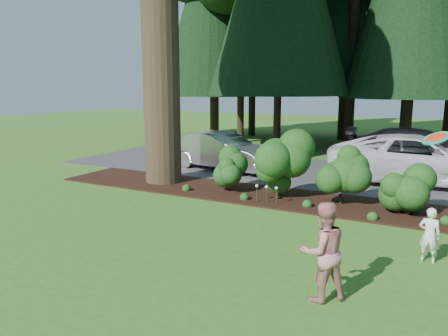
% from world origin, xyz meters
% --- Properties ---
extents(ground, '(80.00, 80.00, 0.00)m').
position_xyz_m(ground, '(0.00, 0.00, 0.00)').
color(ground, '#39661D').
rests_on(ground, ground).
extents(mulch_bed, '(16.00, 2.50, 0.05)m').
position_xyz_m(mulch_bed, '(0.00, 3.25, 0.03)').
color(mulch_bed, black).
rests_on(mulch_bed, ground).
extents(driveway, '(22.00, 6.00, 0.03)m').
position_xyz_m(driveway, '(0.00, 7.50, 0.01)').
color(driveway, '#38383A').
rests_on(driveway, ground).
extents(shrub_row, '(6.53, 1.60, 1.61)m').
position_xyz_m(shrub_row, '(0.77, 3.14, 0.81)').
color(shrub_row, '#1D3B12').
rests_on(shrub_row, ground).
extents(lily_cluster, '(0.69, 0.09, 0.57)m').
position_xyz_m(lily_cluster, '(-0.30, 2.40, 0.50)').
color(lily_cluster, '#1D3B12').
rests_on(lily_cluster, ground).
extents(car_silver_wagon, '(4.69, 2.33, 1.48)m').
position_xyz_m(car_silver_wagon, '(-3.92, 6.44, 0.77)').
color(car_silver_wagon, '#B1B1B6').
rests_on(car_silver_wagon, driveway).
extents(car_white_suv, '(6.27, 3.45, 1.66)m').
position_xyz_m(car_white_suv, '(3.24, 7.34, 0.86)').
color(car_white_suv, silver).
rests_on(car_white_suv, driveway).
extents(car_dark_suv, '(6.05, 3.26, 1.66)m').
position_xyz_m(car_dark_suv, '(3.17, 9.80, 0.86)').
color(car_dark_suv, black).
rests_on(car_dark_suv, driveway).
extents(child, '(0.41, 0.29, 1.09)m').
position_xyz_m(child, '(4.05, 0.05, 0.54)').
color(child, white).
rests_on(child, ground).
extents(adult, '(0.98, 0.98, 1.60)m').
position_xyz_m(adult, '(2.64, -2.40, 0.80)').
color(adult, '#A8161A').
rests_on(adult, ground).
extents(frisbee, '(0.54, 0.50, 0.33)m').
position_xyz_m(frisbee, '(4.01, 0.11, 2.40)').
color(frisbee, teal).
rests_on(frisbee, ground).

